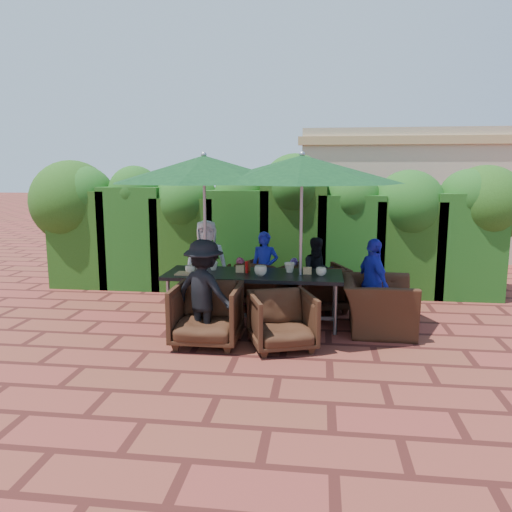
# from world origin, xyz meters

# --- Properties ---
(ground) EXTENTS (80.00, 80.00, 0.00)m
(ground) POSITION_xyz_m (0.00, 0.00, 0.00)
(ground) COLOR maroon
(ground) RESTS_ON ground
(dining_table) EXTENTS (2.53, 0.90, 0.75)m
(dining_table) POSITION_xyz_m (0.03, 0.19, 0.68)
(dining_table) COLOR black
(dining_table) RESTS_ON ground
(umbrella_left) EXTENTS (2.67, 2.67, 2.46)m
(umbrella_left) POSITION_xyz_m (-0.66, 0.18, 2.21)
(umbrella_left) COLOR gray
(umbrella_left) RESTS_ON ground
(umbrella_right) EXTENTS (2.77, 2.77, 2.46)m
(umbrella_right) POSITION_xyz_m (0.71, 0.17, 2.21)
(umbrella_right) COLOR gray
(umbrella_right) RESTS_ON ground
(chair_far_left) EXTENTS (0.75, 0.70, 0.73)m
(chair_far_left) POSITION_xyz_m (-0.86, 1.08, 0.37)
(chair_far_left) COLOR black
(chair_far_left) RESTS_ON ground
(chair_far_mid) EXTENTS (1.01, 0.99, 0.81)m
(chair_far_mid) POSITION_xyz_m (0.12, 1.25, 0.40)
(chair_far_mid) COLOR black
(chair_far_mid) RESTS_ON ground
(chair_far_right) EXTENTS (0.99, 0.96, 0.80)m
(chair_far_right) POSITION_xyz_m (0.97, 1.04, 0.40)
(chair_far_right) COLOR black
(chair_far_right) RESTS_ON ground
(chair_near_left) EXTENTS (0.84, 0.79, 0.86)m
(chair_near_left) POSITION_xyz_m (-0.44, -0.74, 0.43)
(chair_near_left) COLOR black
(chair_near_left) RESTS_ON ground
(chair_near_right) EXTENTS (0.95, 0.92, 0.78)m
(chair_near_right) POSITION_xyz_m (0.52, -0.77, 0.39)
(chair_near_right) COLOR black
(chair_near_right) RESTS_ON ground
(chair_end_right) EXTENTS (0.74, 1.12, 0.97)m
(chair_end_right) POSITION_xyz_m (1.78, 0.11, 0.48)
(chair_end_right) COLOR black
(chair_end_right) RESTS_ON ground
(adult_far_left) EXTENTS (0.78, 0.57, 1.42)m
(adult_far_left) POSITION_xyz_m (-0.86, 1.08, 0.71)
(adult_far_left) COLOR white
(adult_far_left) RESTS_ON ground
(adult_far_mid) EXTENTS (0.46, 0.38, 1.23)m
(adult_far_mid) POSITION_xyz_m (0.08, 1.18, 0.61)
(adult_far_mid) COLOR #2229B9
(adult_far_mid) RESTS_ON ground
(adult_far_right) EXTENTS (0.63, 0.49, 1.15)m
(adult_far_right) POSITION_xyz_m (0.95, 1.16, 0.58)
(adult_far_right) COLOR black
(adult_far_right) RESTS_ON ground
(adult_near_left) EXTENTS (0.95, 0.70, 1.35)m
(adult_near_left) POSITION_xyz_m (-0.48, -0.71, 0.67)
(adult_near_left) COLOR black
(adult_near_left) RESTS_ON ground
(adult_end_right) EXTENTS (0.64, 0.83, 1.27)m
(adult_end_right) POSITION_xyz_m (1.73, 0.28, 0.63)
(adult_end_right) COLOR #2229B9
(adult_end_right) RESTS_ON ground
(child_left) EXTENTS (0.33, 0.29, 0.79)m
(child_left) POSITION_xyz_m (-0.31, 1.19, 0.40)
(child_left) COLOR #E14F74
(child_left) RESTS_ON ground
(child_right) EXTENTS (0.33, 0.30, 0.79)m
(child_right) POSITION_xyz_m (0.56, 1.30, 0.39)
(child_right) COLOR #8454B7
(child_right) RESTS_ON ground
(pedestrian_a) EXTENTS (1.66, 1.49, 1.77)m
(pedestrian_a) POSITION_xyz_m (1.40, 4.31, 0.88)
(pedestrian_a) COLOR #24863E
(pedestrian_a) RESTS_ON ground
(pedestrian_b) EXTENTS (1.01, 0.82, 1.83)m
(pedestrian_b) POSITION_xyz_m (2.37, 4.54, 0.91)
(pedestrian_b) COLOR #E14F74
(pedestrian_b) RESTS_ON ground
(pedestrian_c) EXTENTS (1.22, 0.78, 1.76)m
(pedestrian_c) POSITION_xyz_m (3.71, 4.44, 0.88)
(pedestrian_c) COLOR gray
(pedestrian_c) RESTS_ON ground
(cup_a) EXTENTS (0.14, 0.14, 0.11)m
(cup_a) POSITION_xyz_m (-0.87, 0.08, 0.81)
(cup_a) COLOR beige
(cup_a) RESTS_ON dining_table
(cup_b) EXTENTS (0.13, 0.13, 0.12)m
(cup_b) POSITION_xyz_m (-0.58, 0.34, 0.81)
(cup_b) COLOR beige
(cup_b) RESTS_ON dining_table
(cup_c) EXTENTS (0.18, 0.18, 0.14)m
(cup_c) POSITION_xyz_m (0.15, 0.03, 0.82)
(cup_c) COLOR beige
(cup_c) RESTS_ON dining_table
(cup_d) EXTENTS (0.15, 0.15, 0.14)m
(cup_d) POSITION_xyz_m (0.54, 0.31, 0.82)
(cup_d) COLOR beige
(cup_d) RESTS_ON dining_table
(cup_e) EXTENTS (0.15, 0.15, 0.12)m
(cup_e) POSITION_xyz_m (1.00, 0.14, 0.81)
(cup_e) COLOR beige
(cup_e) RESTS_ON dining_table
(ketchup_bottle) EXTENTS (0.04, 0.04, 0.17)m
(ketchup_bottle) POSITION_xyz_m (-0.06, 0.19, 0.83)
(ketchup_bottle) COLOR #B20C0A
(ketchup_bottle) RESTS_ON dining_table
(sauce_bottle) EXTENTS (0.04, 0.04, 0.17)m
(sauce_bottle) POSITION_xyz_m (-0.05, 0.27, 0.83)
(sauce_bottle) COLOR #4C230C
(sauce_bottle) RESTS_ON dining_table
(serving_tray) EXTENTS (0.35, 0.25, 0.02)m
(serving_tray) POSITION_xyz_m (-0.87, 0.01, 0.76)
(serving_tray) COLOR tan
(serving_tray) RESTS_ON dining_table
(number_block_left) EXTENTS (0.12, 0.06, 0.10)m
(number_block_left) POSITION_xyz_m (-0.17, 0.22, 0.80)
(number_block_left) COLOR #DAB070
(number_block_left) RESTS_ON dining_table
(number_block_right) EXTENTS (0.12, 0.06, 0.10)m
(number_block_right) POSITION_xyz_m (0.80, 0.22, 0.80)
(number_block_right) COLOR #DAB070
(number_block_right) RESTS_ON dining_table
(hedge_wall) EXTENTS (9.10, 1.60, 2.51)m
(hedge_wall) POSITION_xyz_m (-0.13, 2.32, 1.31)
(hedge_wall) COLOR #1D3C10
(hedge_wall) RESTS_ON ground
(building) EXTENTS (6.20, 3.08, 3.20)m
(building) POSITION_xyz_m (3.50, 6.99, 1.61)
(building) COLOR tan
(building) RESTS_ON ground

